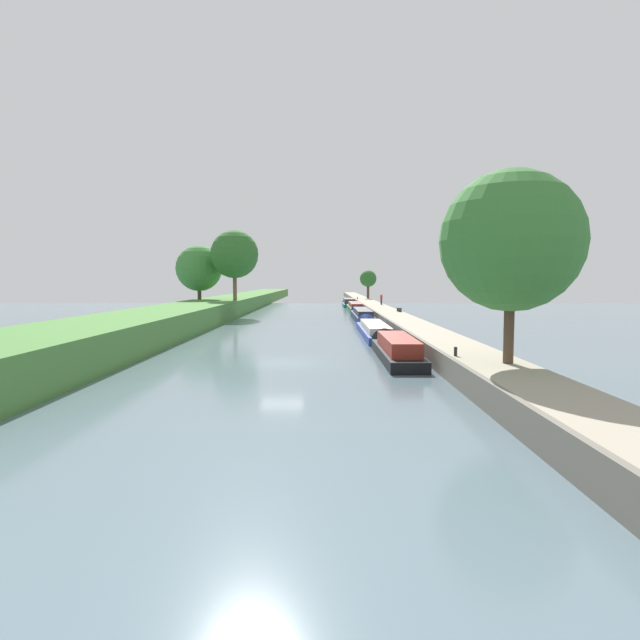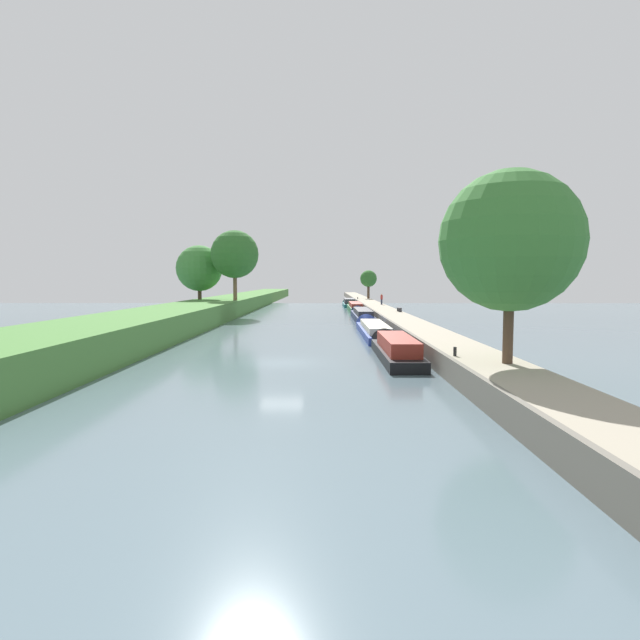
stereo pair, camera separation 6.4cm
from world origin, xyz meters
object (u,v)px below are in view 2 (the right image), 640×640
at_px(narrowboat_black, 395,348).
at_px(mooring_bollard_far, 358,298).
at_px(narrowboat_green, 355,307).
at_px(mooring_bollard_near, 455,351).
at_px(narrowboat_blue, 373,329).
at_px(person_walking, 382,299).
at_px(narrowboat_navy, 362,315).
at_px(park_bench, 399,309).
at_px(narrowboat_teal, 349,303).

relative_size(narrowboat_black, mooring_bollard_far, 26.51).
bearing_deg(narrowboat_black, narrowboat_green, 89.67).
bearing_deg(narrowboat_green, mooring_bollard_near, -88.21).
xyz_separation_m(narrowboat_blue, person_walking, (4.30, 32.84, 1.53)).
distance_m(narrowboat_blue, narrowboat_navy, 17.21).
height_order(person_walking, mooring_bollard_far, person_walking).
bearing_deg(narrowboat_navy, park_bench, -24.42).
height_order(narrowboat_black, narrowboat_navy, narrowboat_black).
height_order(narrowboat_blue, park_bench, park_bench).
bearing_deg(narrowboat_teal, park_bench, -82.89).
relative_size(narrowboat_green, narrowboat_teal, 1.39).
height_order(narrowboat_black, narrowboat_teal, narrowboat_teal).
distance_m(person_walking, mooring_bollard_far, 22.72).
xyz_separation_m(narrowboat_green, park_bench, (4.16, -19.42, 0.87)).
bearing_deg(narrowboat_navy, narrowboat_black, -90.26).
relative_size(narrowboat_navy, narrowboat_teal, 1.45).
bearing_deg(person_walking, narrowboat_blue, -97.46).
height_order(narrowboat_black, mooring_bollard_near, mooring_bollard_near).
relative_size(narrowboat_teal, person_walking, 6.88).
bearing_deg(narrowboat_black, narrowboat_teal, 89.93).
relative_size(narrowboat_teal, mooring_bollard_near, 25.39).
relative_size(narrowboat_navy, mooring_bollard_near, 36.75).
bearing_deg(narrowboat_navy, person_walking, 75.34).
bearing_deg(narrowboat_blue, person_walking, 82.54).
height_order(person_walking, mooring_bollard_near, person_walking).
relative_size(person_walking, park_bench, 1.11).
bearing_deg(narrowboat_blue, narrowboat_teal, 89.84).
xyz_separation_m(person_walking, mooring_bollard_near, (-2.21, -54.00, -0.65)).
height_order(narrowboat_navy, person_walking, person_walking).
height_order(mooring_bollard_near, mooring_bollard_far, same).
distance_m(narrowboat_teal, park_bench, 35.32).
height_order(narrowboat_blue, narrowboat_green, narrowboat_green).
bearing_deg(mooring_bollard_far, narrowboat_teal, -110.75).
bearing_deg(narrowboat_teal, narrowboat_blue, -90.16).
bearing_deg(park_bench, narrowboat_teal, 97.11).
height_order(narrowboat_green, mooring_bollard_near, mooring_bollard_near).
bearing_deg(mooring_bollard_far, narrowboat_green, -94.81).
bearing_deg(mooring_bollard_far, mooring_bollard_near, -90.00).
distance_m(narrowboat_black, narrowboat_green, 48.82).
relative_size(narrowboat_navy, person_walking, 9.96).
distance_m(mooring_bollard_far, park_bench, 40.26).
relative_size(narrowboat_teal, mooring_bollard_far, 25.39).
height_order(narrowboat_green, narrowboat_teal, narrowboat_teal).
xyz_separation_m(narrowboat_blue, park_bench, (4.51, 15.25, 1.01)).
height_order(narrowboat_blue, mooring_bollard_near, mooring_bollard_near).
distance_m(narrowboat_black, mooring_bollard_near, 7.34).
bearing_deg(person_walking, narrowboat_navy, -104.66).
relative_size(mooring_bollard_near, mooring_bollard_far, 1.00).
xyz_separation_m(person_walking, mooring_bollard_far, (-2.21, 22.60, -0.65)).
bearing_deg(narrowboat_blue, park_bench, 73.52).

